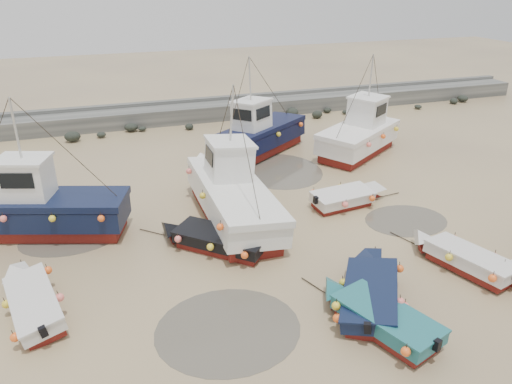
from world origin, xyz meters
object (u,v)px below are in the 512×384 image
dinghy_4 (213,237)px  cabin_boat_2 (256,135)px  dinghy_1 (373,289)px  person (215,211)px  cabin_boat_0 (38,207)px  dinghy_2 (377,313)px  cabin_boat_1 (228,191)px  dinghy_0 (35,297)px  cabin_boat_3 (362,132)px  dinghy_5 (348,195)px  dinghy_6 (462,255)px

dinghy_4 → cabin_boat_2: cabin_boat_2 is taller
dinghy_1 → person: size_ratio=3.06×
dinghy_4 → cabin_boat_0: 7.99m
dinghy_1 → dinghy_2: same height
cabin_boat_1 → person: cabin_boat_1 is taller
dinghy_0 → cabin_boat_3: bearing=17.2°
dinghy_4 → cabin_boat_3: 15.16m
cabin_boat_3 → cabin_boat_1: bearing=-94.0°
dinghy_5 → cabin_boat_1: bearing=-105.0°
dinghy_5 → cabin_boat_0: bearing=-104.1°
dinghy_2 → person: 10.66m
cabin_boat_0 → dinghy_5: bearing=-78.5°
cabin_boat_2 → person: size_ratio=4.73×
dinghy_0 → dinghy_1: bearing=-29.4°
person → dinghy_1: bearing=88.2°
dinghy_2 → person: bearing=86.2°
cabin_boat_0 → cabin_boat_2: bearing=-43.0°
dinghy_6 → cabin_boat_1: 10.60m
dinghy_6 → cabin_boat_3: 14.00m
dinghy_1 → dinghy_0: bearing=-163.4°
dinghy_6 → person: bearing=117.1°
dinghy_1 → dinghy_5: size_ratio=1.08×
dinghy_6 → cabin_boat_3: size_ratio=0.64×
dinghy_4 → dinghy_0: bearing=150.6°
dinghy_1 → cabin_boat_3: (7.75, 14.44, 0.82)m
cabin_boat_1 → dinghy_4: bearing=-117.1°
dinghy_2 → cabin_boat_0: bearing=116.3°
dinghy_0 → cabin_boat_0: cabin_boat_0 is taller
dinghy_4 → cabin_boat_3: size_ratio=0.58×
cabin_boat_0 → cabin_boat_2: (12.53, 6.81, -0.02)m
dinghy_1 → dinghy_4: same height
dinghy_4 → person: bearing=28.3°
dinghy_1 → person: dinghy_1 is taller
dinghy_0 → cabin_boat_1: 9.74m
dinghy_4 → person: 3.64m
dinghy_6 → cabin_boat_2: 15.60m
dinghy_1 → cabin_boat_2: cabin_boat_2 is taller
dinghy_0 → dinghy_6: 16.09m
cabin_boat_1 → cabin_boat_2: bearing=62.9°
dinghy_0 → dinghy_6: bearing=-21.9°
person → cabin_boat_1: bearing=104.0°
cabin_boat_1 → dinghy_0: bearing=-149.1°
dinghy_2 → cabin_boat_1: bearing=84.4°
dinghy_0 → cabin_boat_2: cabin_boat_2 is taller
person → dinghy_2: bearing=82.6°
dinghy_2 → dinghy_6: same height
dinghy_4 → dinghy_5: same height
dinghy_0 → dinghy_6: same height
cabin_boat_1 → dinghy_2: bearing=-75.5°
dinghy_0 → dinghy_4: (6.91, 2.12, -0.00)m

